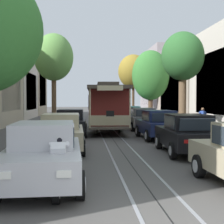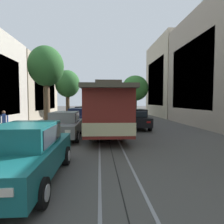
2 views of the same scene
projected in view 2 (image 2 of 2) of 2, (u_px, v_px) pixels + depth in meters
The scene contains 16 objects.
ground_plane at pixel (110, 145), 9.57m from camera, with size 160.00×160.00×0.00m, color #4C4947.
trolley_track_rails at pixel (116, 167), 6.26m from camera, with size 1.14×61.19×0.01m.
parked_car_silver_near_left at pixel (121, 111), 27.32m from camera, with size 2.11×4.41×1.58m.
parked_car_beige_second_left at pixel (126, 114), 21.73m from camera, with size 2.06×4.39×1.58m.
parked_car_black_mid_left at pixel (135, 119), 15.28m from camera, with size 2.02×4.37×1.58m.
parked_car_beige_near_right at pixel (86, 111), 27.78m from camera, with size 2.11×4.41×1.58m.
parked_car_black_second_right at pixel (82, 113), 22.31m from camera, with size 2.08×4.39×1.58m.
parked_car_navy_mid_right at pixel (78, 117), 17.10m from camera, with size 2.09×4.40×1.58m.
parked_car_grey_fourth_right at pixel (65, 125), 11.28m from camera, with size 2.02×4.37×1.58m.
parked_car_teal_fifth_right at pixel (25, 153), 5.16m from camera, with size 2.03×4.37×1.58m.
street_tree_kerb_left_near at pixel (135, 88), 26.28m from camera, with size 3.69×3.04×5.82m.
street_tree_kerb_right_near at pixel (67, 84), 25.32m from camera, with size 3.28×3.59×6.41m.
street_tree_kerb_right_second at pixel (46, 68), 14.30m from camera, with size 2.66×2.64×6.42m.
cable_car_trolley at pixel (108, 110), 12.12m from camera, with size 2.80×9.17×3.28m.
motorcycle_with_rider at pixel (117, 112), 28.20m from camera, with size 0.56×1.99×1.37m.
pedestrian_on_left_pavement at pixel (4, 121), 12.12m from camera, with size 0.55×0.42×1.62m.
Camera 2 is at (0.54, 30.72, 2.21)m, focal length 30.07 mm.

